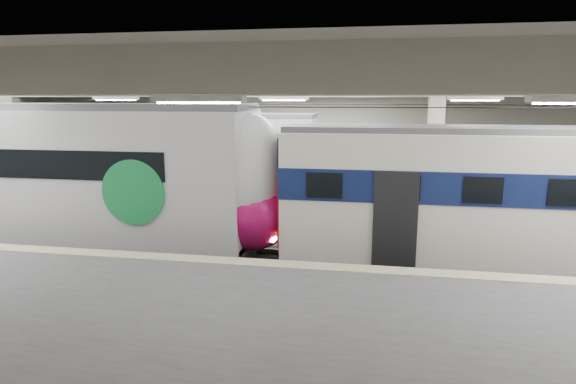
# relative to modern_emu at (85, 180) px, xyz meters

# --- Properties ---
(station_hall) EXTENTS (36.00, 24.00, 5.75)m
(station_hall) POSITION_rel_modern_emu_xyz_m (6.15, -1.74, 0.89)
(station_hall) COLOR black
(station_hall) RESTS_ON ground
(modern_emu) EXTENTS (15.04, 3.10, 4.79)m
(modern_emu) POSITION_rel_modern_emu_xyz_m (0.00, 0.00, 0.00)
(modern_emu) COLOR silver
(modern_emu) RESTS_ON ground
(older_rer) EXTENTS (12.61, 2.78, 4.20)m
(older_rer) POSITION_rel_modern_emu_xyz_m (12.80, 0.00, -0.15)
(older_rer) COLOR white
(older_rer) RESTS_ON ground
(far_train) EXTENTS (13.55, 2.99, 4.33)m
(far_train) POSITION_rel_modern_emu_xyz_m (0.04, 5.50, -0.11)
(far_train) COLOR silver
(far_train) RESTS_ON ground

